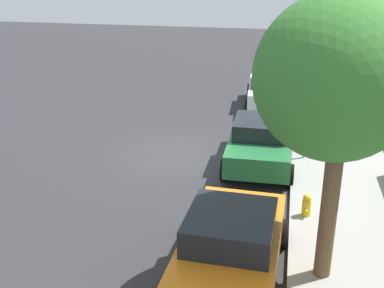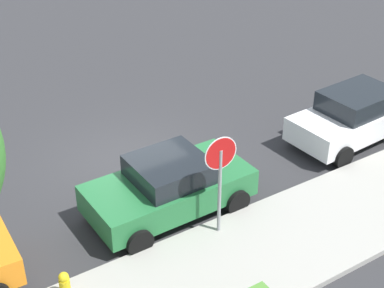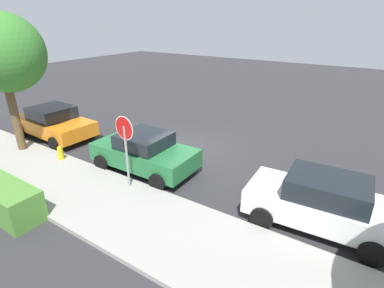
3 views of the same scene
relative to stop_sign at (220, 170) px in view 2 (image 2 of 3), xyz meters
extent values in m
plane|color=#2D2D30|center=(0.31, -3.94, -1.80)|extent=(60.00, 60.00, 0.00)
cube|color=#9E9B93|center=(0.31, 1.09, -1.73)|extent=(32.00, 2.94, 0.14)
cylinder|color=gray|center=(0.00, 0.00, -0.65)|extent=(0.08, 0.08, 2.29)
cylinder|color=white|center=(0.00, 0.00, 0.42)|extent=(0.79, 0.06, 0.79)
cylinder|color=red|center=(0.00, 0.00, 0.42)|extent=(0.74, 0.07, 0.74)
cube|color=#236B38|center=(0.50, -1.37, -1.16)|extent=(3.99, 1.92, 0.67)
cube|color=black|center=(0.47, -1.37, -0.57)|extent=(1.74, 1.66, 0.50)
cylinder|color=black|center=(1.84, -0.42, -1.48)|extent=(0.64, 0.23, 0.64)
cylinder|color=black|center=(1.86, -2.29, -1.48)|extent=(0.64, 0.23, 0.64)
cylinder|color=black|center=(-0.86, -0.46, -1.48)|extent=(0.64, 0.23, 0.64)
cylinder|color=black|center=(-0.84, -2.32, -1.48)|extent=(0.64, 0.23, 0.64)
cube|color=white|center=(-5.78, -1.46, -1.15)|extent=(4.02, 1.93, 0.69)
cube|color=black|center=(-5.88, -1.47, -0.52)|extent=(2.14, 1.62, 0.56)
cylinder|color=black|center=(-4.49, -0.53, -1.48)|extent=(0.65, 0.26, 0.64)
cylinder|color=black|center=(-4.40, -2.24, -1.48)|extent=(0.65, 0.26, 0.64)
cylinder|color=black|center=(-7.07, -2.39, -1.48)|extent=(0.65, 0.26, 0.64)
sphere|color=gold|center=(3.74, 0.01, -1.19)|extent=(0.21, 0.21, 0.21)
camera|label=1|loc=(14.57, -0.63, 4.36)|focal=45.00mm
camera|label=2|loc=(6.27, 8.60, 6.97)|focal=55.00mm
camera|label=3|loc=(-6.61, 6.19, 3.63)|focal=28.00mm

